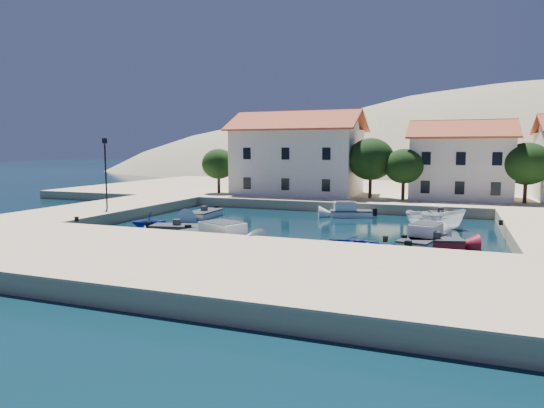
{
  "coord_description": "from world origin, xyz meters",
  "views": [
    {
      "loc": [
        11.64,
        -26.96,
        6.28
      ],
      "look_at": [
        -1.75,
        8.19,
        2.0
      ],
      "focal_mm": 32.0,
      "sensor_mm": 36.0,
      "label": 1
    }
  ],
  "objects": [
    {
      "name": "rowboat_west",
      "position": [
        -11.15,
        5.23,
        0.0
      ],
      "size": [
        3.46,
        3.31,
        1.42
      ],
      "primitive_type": "imported",
      "rotation": [
        0.0,
        0.0,
        -1.09
      ],
      "color": "navy",
      "rests_on": "ground"
    },
    {
      "name": "hills",
      "position": [
        20.64,
        123.62,
        -23.4
      ],
      "size": [
        254.0,
        176.0,
        99.0
      ],
      "color": "#978966",
      "rests_on": "ground"
    },
    {
      "name": "rowboat_south",
      "position": [
        5.89,
        2.79,
        0.0
      ],
      "size": [
        4.86,
        3.7,
        0.94
      ],
      "primitive_type": "imported",
      "rotation": [
        0.0,
        0.0,
        1.68
      ],
      "color": "navy",
      "rests_on": "ground"
    },
    {
      "name": "building_mid",
      "position": [
        12.0,
        29.0,
        5.22
      ],
      "size": [
        10.5,
        8.4,
        8.3
      ],
      "color": "white",
      "rests_on": "quay_north"
    },
    {
      "name": "quay_west",
      "position": [
        -19.0,
        10.0,
        0.5
      ],
      "size": [
        8.0,
        20.0,
        1.0
      ],
      "primitive_type": "cube",
      "color": "#CBAF8B",
      "rests_on": "ground"
    },
    {
      "name": "lamppost",
      "position": [
        -17.5,
        8.0,
        4.75
      ],
      "size": [
        0.35,
        0.25,
        6.22
      ],
      "color": "black",
      "rests_on": "quay_west"
    },
    {
      "name": "motorboat_grey_sw",
      "position": [
        -7.79,
        4.02,
        0.29
      ],
      "size": [
        4.09,
        2.45,
        1.25
      ],
      "rotation": [
        0.0,
        0.0,
        0.21
      ],
      "color": "#333539",
      "rests_on": "ground"
    },
    {
      "name": "cabin_cruiser_north",
      "position": [
        2.6,
        17.29,
        0.48
      ],
      "size": [
        4.14,
        2.78,
        1.6
      ],
      "rotation": [
        0.0,
        0.0,
        3.47
      ],
      "color": "white",
      "rests_on": "ground"
    },
    {
      "name": "bollards",
      "position": [
        2.8,
        3.87,
        1.15
      ],
      "size": [
        29.36,
        9.56,
        0.3
      ],
      "color": "black",
      "rests_on": "ground"
    },
    {
      "name": "motorboat_white_west",
      "position": [
        -9.98,
        12.21,
        0.29
      ],
      "size": [
        2.11,
        4.46,
        1.25
      ],
      "rotation": [
        0.0,
        0.0,
        -1.53
      ],
      "color": "white",
      "rests_on": "ground"
    },
    {
      "name": "cabin_cruiser_south",
      "position": [
        -3.53,
        2.08,
        0.48
      ],
      "size": [
        5.9,
        4.3,
        1.6
      ],
      "rotation": [
        0.0,
        0.0,
        -0.41
      ],
      "color": "white",
      "rests_on": "ground"
    },
    {
      "name": "motorboat_white_ne",
      "position": [
        10.44,
        18.71,
        0.3
      ],
      "size": [
        2.35,
        3.85,
        1.25
      ],
      "rotation": [
        0.0,
        0.0,
        1.77
      ],
      "color": "white",
      "rests_on": "ground"
    },
    {
      "name": "building_left",
      "position": [
        -6.0,
        28.0,
        5.94
      ],
      "size": [
        14.7,
        9.45,
        9.7
      ],
      "color": "white",
      "rests_on": "quay_north"
    },
    {
      "name": "motorboat_red_se",
      "position": [
        10.58,
        5.1,
        0.3
      ],
      "size": [
        3.6,
        2.22,
        1.25
      ],
      "rotation": [
        0.0,
        0.0,
        0.23
      ],
      "color": "maroon",
      "rests_on": "ground"
    },
    {
      "name": "boat_east",
      "position": [
        10.22,
        13.0,
        0.0
      ],
      "size": [
        4.78,
        2.48,
        1.76
      ],
      "primitive_type": "imported",
      "rotation": [
        0.0,
        0.0,
        1.75
      ],
      "color": "white",
      "rests_on": "ground"
    },
    {
      "name": "ground",
      "position": [
        0.0,
        0.0,
        0.0
      ],
      "size": [
        400.0,
        400.0,
        0.0
      ],
      "primitive_type": "plane",
      "color": "black",
      "rests_on": "ground"
    },
    {
      "name": "quay_north",
      "position": [
        2.0,
        38.0,
        0.5
      ],
      "size": [
        80.0,
        36.0,
        1.0
      ],
      "primitive_type": "cube",
      "color": "#CBAF8B",
      "rests_on": "ground"
    },
    {
      "name": "quay_south",
      "position": [
        0.0,
        -6.0,
        0.5
      ],
      "size": [
        52.0,
        12.0,
        1.0
      ],
      "primitive_type": "cube",
      "color": "#CBAF8B",
      "rests_on": "ground"
    },
    {
      "name": "trees",
      "position": [
        4.51,
        25.46,
        4.84
      ],
      "size": [
        37.3,
        5.3,
        6.45
      ],
      "color": "#382314",
      "rests_on": "quay_north"
    },
    {
      "name": "cabin_cruiser_east",
      "position": [
        9.76,
        5.42,
        0.48
      ],
      "size": [
        2.99,
        5.08,
        1.6
      ],
      "rotation": [
        0.0,
        0.0,
        1.33
      ],
      "color": "white",
      "rests_on": "ground"
    }
  ]
}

